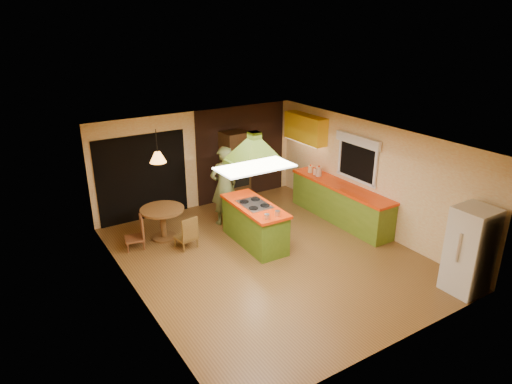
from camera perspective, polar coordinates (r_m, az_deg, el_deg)
ground at (r=9.57m, az=1.67°, el=-8.07°), size 6.50×6.50×0.00m
room_walls at (r=9.02m, az=1.76°, el=-1.14°), size 5.50×6.50×6.50m
ceiling_plane at (r=8.62m, az=1.85°, el=6.55°), size 6.50×6.50×0.00m
brick_panel at (r=12.24m, az=-1.83°, el=4.95°), size 2.64×0.03×2.50m
nook_opening at (r=11.23m, az=-14.00°, el=1.72°), size 2.20×0.03×2.10m
right_counter at (r=11.18m, az=10.46°, el=-1.30°), size 0.62×3.05×0.92m
upper_cabinets at (r=11.96m, az=6.19°, el=7.92°), size 0.34×1.40×0.70m
window_right at (r=10.78m, az=12.61°, el=5.06°), size 0.12×1.35×1.06m
fluor_panel at (r=7.09m, az=-0.11°, el=3.13°), size 1.20×0.60×0.03m
kitchen_island at (r=9.90m, az=-0.18°, el=-3.99°), size 0.79×1.85×0.93m
range_hood at (r=9.28m, az=-0.19°, el=6.03°), size 1.05×0.76×0.80m
man at (r=10.70m, az=-4.01°, el=0.78°), size 0.70×0.47×1.91m
refrigerator at (r=8.95m, az=25.18°, el=-6.62°), size 0.67×0.64×1.62m
wall_oven at (r=11.91m, az=-2.65°, el=3.03°), size 0.66×0.62×1.92m
dining_table at (r=10.30m, az=-11.58°, el=-3.14°), size 0.97×0.97×0.73m
chair_left at (r=10.08m, az=-15.02°, el=-4.96°), size 0.46×0.46×0.72m
chair_near at (r=9.89m, az=-8.79°, el=-4.91°), size 0.46×0.46×0.74m
pendant_lamp at (r=9.81m, az=-12.17°, el=4.28°), size 0.39×0.39×0.23m
canister_large at (r=11.50m, az=7.85°, el=2.55°), size 0.20×0.20×0.23m
canister_medium at (r=11.75m, az=6.81°, el=2.85°), size 0.16×0.16×0.17m
canister_small at (r=11.60m, az=7.45°, el=2.53°), size 0.13×0.13×0.15m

